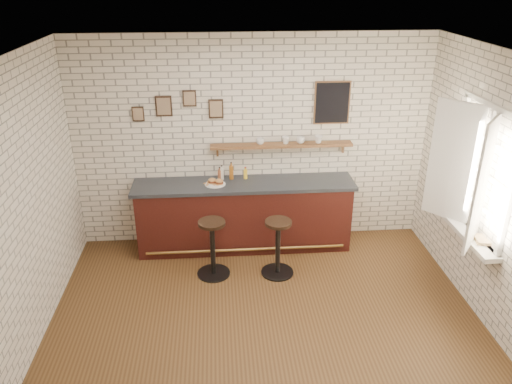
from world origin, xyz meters
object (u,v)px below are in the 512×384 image
bitters_bottle_amber (231,172)px  bar_counter (244,215)px  ciabatta_sandwich (216,181)px  shelf_cup_c (301,140)px  bar_stool_left (213,246)px  shelf_cup_a (260,141)px  book_upper (476,239)px  condiment_bottle_yellow (245,174)px  shelf_cup_b (286,140)px  bitters_bottle_brown (220,174)px  bar_stool_right (278,246)px  shelf_cup_d (318,139)px  sandwich_plate (215,184)px  bitters_bottle_white (222,174)px  book_lower (475,239)px

bitters_bottle_amber → bar_counter: bearing=-42.2°
ciabatta_sandwich → shelf_cup_c: 1.32m
shelf_cup_c → bar_stool_left: bearing=132.7°
shelf_cup_a → book_upper: bearing=-81.0°
bar_counter → condiment_bottle_yellow: (0.03, 0.15, 0.58)m
shelf_cup_b → shelf_cup_c: size_ratio=0.93×
ciabatta_sandwich → shelf_cup_a: 0.83m
bitters_bottle_brown → ciabatta_sandwich: bearing=-107.7°
bar_stool_left → bar_stool_right: 0.86m
bar_counter → shelf_cup_a: (0.24, 0.20, 1.04)m
condiment_bottle_yellow → shelf_cup_d: (1.03, 0.05, 0.47)m
book_upper → shelf_cup_c: bearing=142.3°
condiment_bottle_yellow → bar_counter: bearing=-101.7°
ciabatta_sandwich → book_upper: (2.92, -1.66, -0.10)m
shelf_cup_d → ciabatta_sandwich: bearing=-164.5°
sandwich_plate → ciabatta_sandwich: bearing=0.0°
bitters_bottle_brown → shelf_cup_c: (1.14, 0.05, 0.46)m
shelf_cup_d → bitters_bottle_white: bearing=-171.5°
shelf_cup_a → sandwich_plate: bearing=158.2°
shelf_cup_b → shelf_cup_d: same height
bar_stool_right → bar_stool_left: bearing=177.2°
shelf_cup_d → bitters_bottle_amber: bearing=-171.2°
shelf_cup_a → shelf_cup_c: 0.57m
shelf_cup_c → bitters_bottle_white: bearing=99.3°
bitters_bottle_brown → shelf_cup_c: shelf_cup_c is taller
bar_stool_right → condiment_bottle_yellow: bearing=111.9°
bitters_bottle_amber → book_lower: (2.69, -1.83, -0.17)m
bitters_bottle_brown → bitters_bottle_white: size_ratio=0.89×
bitters_bottle_white → ciabatta_sandwich: bearing=-116.1°
bar_stool_left → shelf_cup_c: (1.27, 0.91, 1.12)m
shelf_cup_d → bar_counter: bearing=-162.8°
bitters_bottle_white → book_lower: (2.83, -1.83, -0.15)m
book_upper → ciabatta_sandwich: bearing=160.4°
bar_counter → condiment_bottle_yellow: bearing=78.3°
shelf_cup_b → bitters_bottle_white: bearing=103.4°
sandwich_plate → book_upper: (2.93, -1.66, -0.05)m
bitters_bottle_amber → bar_stool_left: bitters_bottle_amber is taller
bitters_bottle_amber → bar_stool_right: (0.57, -0.91, -0.69)m
ciabatta_sandwich → bitters_bottle_brown: (0.06, 0.18, 0.03)m
bar_stool_left → condiment_bottle_yellow: bearing=60.6°
bar_counter → shelf_cup_a: shelf_cup_a is taller
book_lower → shelf_cup_b: bearing=150.8°
bar_counter → condiment_bottle_yellow: 0.60m
book_upper → bitters_bottle_brown: bearing=157.3°
bitters_bottle_amber → shelf_cup_c: 1.07m
bitters_bottle_white → shelf_cup_d: 1.44m
bitters_bottle_amber → book_upper: 3.27m
bitters_bottle_amber → shelf_cup_a: 0.60m
ciabatta_sandwich → bar_stool_left: bearing=-95.5°
bitters_bottle_white → bitters_bottle_amber: (0.13, 0.00, 0.02)m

